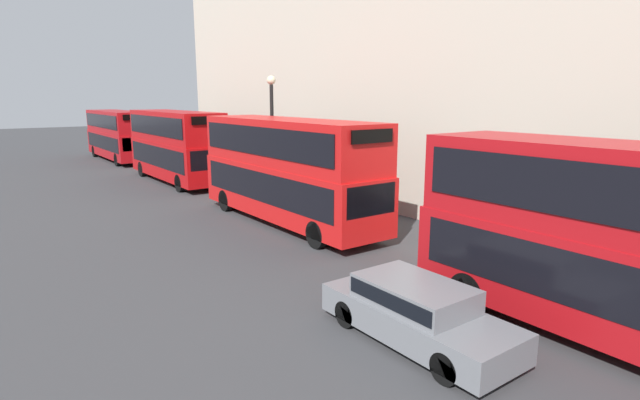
{
  "coord_description": "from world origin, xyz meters",
  "views": [
    {
      "loc": [
        -9.5,
        1.65,
        5.31
      ],
      "look_at": [
        0.48,
        15.31,
        1.78
      ],
      "focal_mm": 28.0,
      "sensor_mm": 36.0,
      "label": 1
    }
  ],
  "objects_px": {
    "bus_third_in_queue": "(175,143)",
    "car_hatchback": "(416,310)",
    "bus_trailing": "(118,133)",
    "pedestrian": "(163,154)",
    "bus_second_in_queue": "(287,167)"
  },
  "relations": [
    {
      "from": "bus_third_in_queue",
      "to": "car_hatchback",
      "type": "relative_size",
      "value": 2.2
    },
    {
      "from": "bus_third_in_queue",
      "to": "bus_trailing",
      "type": "bearing_deg",
      "value": 90.0
    },
    {
      "from": "car_hatchback",
      "to": "bus_third_in_queue",
      "type": "bearing_deg",
      "value": 81.77
    },
    {
      "from": "bus_trailing",
      "to": "pedestrian",
      "type": "xyz_separation_m",
      "value": [
        2.3,
        -4.25,
        -1.48
      ]
    },
    {
      "from": "bus_trailing",
      "to": "car_hatchback",
      "type": "height_order",
      "value": "bus_trailing"
    },
    {
      "from": "pedestrian",
      "to": "car_hatchback",
      "type": "bearing_deg",
      "value": -99.87
    },
    {
      "from": "car_hatchback",
      "to": "pedestrian",
      "type": "distance_m",
      "value": 33.24
    },
    {
      "from": "pedestrian",
      "to": "bus_third_in_queue",
      "type": "bearing_deg",
      "value": -103.97
    },
    {
      "from": "bus_second_in_queue",
      "to": "bus_trailing",
      "type": "bearing_deg",
      "value": 90.0
    },
    {
      "from": "bus_third_in_queue",
      "to": "car_hatchback",
      "type": "height_order",
      "value": "bus_third_in_queue"
    },
    {
      "from": "car_hatchback",
      "to": "pedestrian",
      "type": "relative_size",
      "value": 2.66
    },
    {
      "from": "car_hatchback",
      "to": "bus_trailing",
      "type": "bearing_deg",
      "value": 84.75
    },
    {
      "from": "bus_third_in_queue",
      "to": "bus_trailing",
      "type": "height_order",
      "value": "bus_third_in_queue"
    },
    {
      "from": "car_hatchback",
      "to": "bus_second_in_queue",
      "type": "bearing_deg",
      "value": 72.09
    },
    {
      "from": "bus_trailing",
      "to": "pedestrian",
      "type": "height_order",
      "value": "bus_trailing"
    }
  ]
}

